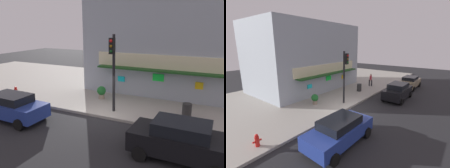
# 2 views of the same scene
# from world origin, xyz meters

# --- Properties ---
(ground_plane) EXTENTS (65.15, 65.15, 0.00)m
(ground_plane) POSITION_xyz_m (0.00, 0.00, 0.00)
(ground_plane) COLOR #232326
(sidewalk) EXTENTS (43.44, 13.37, 0.17)m
(sidewalk) POSITION_xyz_m (0.00, 6.68, 0.09)
(sidewalk) COLOR #A39E93
(sidewalk) RESTS_ON ground_plane
(corner_building) EXTENTS (12.78, 8.40, 7.87)m
(corner_building) POSITION_xyz_m (2.39, 8.46, 4.11)
(corner_building) COLOR #9EA8B2
(corner_building) RESTS_ON sidewalk
(traffic_light) EXTENTS (0.32, 0.58, 4.86)m
(traffic_light) POSITION_xyz_m (0.49, 0.95, 3.30)
(traffic_light) COLOR black
(traffic_light) RESTS_ON sidewalk
(fire_hydrant) EXTENTS (0.47, 0.23, 0.72)m
(fire_hydrant) POSITION_xyz_m (-7.86, 0.82, 0.52)
(fire_hydrant) COLOR red
(fire_hydrant) RESTS_ON sidewalk
(trash_can) EXTENTS (0.54, 0.54, 0.87)m
(trash_can) POSITION_xyz_m (4.89, 1.98, 0.61)
(trash_can) COLOR #2D2D2D
(trash_can) RESTS_ON sidewalk
(pedestrian) EXTENTS (0.55, 0.50, 1.65)m
(pedestrian) POSITION_xyz_m (7.97, 2.04, 1.07)
(pedestrian) COLOR black
(pedestrian) RESTS_ON sidewalk
(potted_plant_by_doorway) EXTENTS (0.67, 0.67, 0.96)m
(potted_plant_by_doorway) POSITION_xyz_m (-1.43, 3.00, 0.71)
(potted_plant_by_doorway) COLOR gray
(potted_plant_by_doorway) RESTS_ON sidewalk
(parked_car_blue) EXTENTS (4.49, 2.15, 1.59)m
(parked_car_blue) POSITION_xyz_m (-4.67, -2.42, 0.83)
(parked_car_blue) COLOR navy
(parked_car_blue) RESTS_ON ground_plane
(parked_car_black) EXTENTS (4.31, 2.09, 1.71)m
(parked_car_black) POSITION_xyz_m (5.24, -2.45, 0.88)
(parked_car_black) COLOR black
(parked_car_black) RESTS_ON ground_plane
(parked_car_tan) EXTENTS (4.30, 2.05, 1.53)m
(parked_car_tan) POSITION_xyz_m (10.86, -2.22, 0.80)
(parked_car_tan) COLOR #9E8966
(parked_car_tan) RESTS_ON ground_plane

